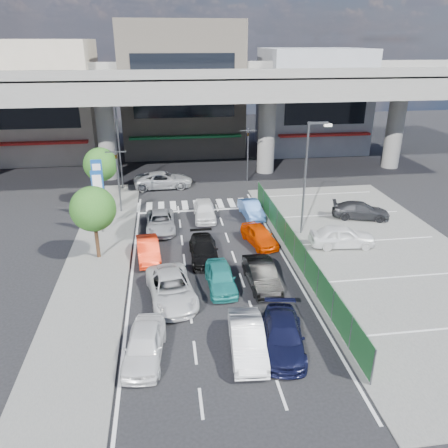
{
  "coord_description": "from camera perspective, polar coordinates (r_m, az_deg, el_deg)",
  "views": [
    {
      "loc": [
        -2.48,
        -21.8,
        12.96
      ],
      "look_at": [
        1.18,
        4.59,
        1.67
      ],
      "focal_mm": 35.0,
      "sensor_mm": 36.0,
      "label": 1
    }
  ],
  "objects": [
    {
      "name": "building_center",
      "position": [
        55.1,
        -5.52,
        17.18
      ],
      "size": [
        14.0,
        10.9,
        15.0
      ],
      "color": "gray",
      "rests_on": "ground"
    },
    {
      "name": "crossing_wagon_silver",
      "position": [
        41.69,
        -7.94,
        5.73
      ],
      "size": [
        5.5,
        2.63,
        1.51
      ],
      "primitive_type": "imported",
      "rotation": [
        0.0,
        0.0,
        1.59
      ],
      "color": "#A7AAAE",
      "rests_on": "ground"
    },
    {
      "name": "parked_sedan_white",
      "position": [
        30.32,
        15.18,
        -1.53
      ],
      "size": [
        4.48,
        2.13,
        1.48
      ],
      "primitive_type": "imported",
      "rotation": [
        0.0,
        0.0,
        1.48
      ],
      "color": "white",
      "rests_on": "parking_lot"
    },
    {
      "name": "signboard_far",
      "position": [
        34.64,
        -16.13,
        5.45
      ],
      "size": [
        0.8,
        0.14,
        4.7
      ],
      "color": "#595B60",
      "rests_on": "ground"
    },
    {
      "name": "traffic_light_left",
      "position": [
        35.18,
        -13.81,
        7.44
      ],
      "size": [
        1.6,
        1.24,
        5.2
      ],
      "color": "#595B60",
      "rests_on": "ground"
    },
    {
      "name": "sidewalk_left",
      "position": [
        29.2,
        -15.99,
        -4.22
      ],
      "size": [
        4.0,
        30.0,
        0.12
      ],
      "primitive_type": "cube",
      "color": "#5A5A57",
      "rests_on": "ground"
    },
    {
      "name": "sedan_white_mid_left",
      "position": [
        23.75,
        -6.9,
        -8.33
      ],
      "size": [
        2.94,
        5.23,
        1.38
      ],
      "primitive_type": "imported",
      "rotation": [
        0.0,
        0.0,
        0.14
      ],
      "color": "silver",
      "rests_on": "ground"
    },
    {
      "name": "taxi_orange_right",
      "position": [
        29.83,
        4.63,
        -1.49
      ],
      "size": [
        2.34,
        4.03,
        1.29
      ],
      "primitive_type": "imported",
      "rotation": [
        0.0,
        0.0,
        0.23
      ],
      "color": "#DB3900",
      "rests_on": "ground"
    },
    {
      "name": "building_east",
      "position": [
        57.28,
        11.41,
        15.56
      ],
      "size": [
        12.0,
        10.9,
        12.0
      ],
      "color": "gray",
      "rests_on": "ground"
    },
    {
      "name": "traffic_cone",
      "position": [
        31.24,
        7.79,
        -0.95
      ],
      "size": [
        0.4,
        0.4,
        0.69
      ],
      "primitive_type": "cone",
      "rotation": [
        0.0,
        0.0,
        0.12
      ],
      "color": "#EA500D",
      "rests_on": "parking_lot"
    },
    {
      "name": "traffic_light_right",
      "position": [
        42.54,
        3.15,
        10.69
      ],
      "size": [
        1.6,
        1.24,
        5.2
      ],
      "color": "#595B60",
      "rests_on": "ground"
    },
    {
      "name": "ground",
      "position": [
        25.49,
        -1.22,
        -7.61
      ],
      "size": [
        120.0,
        120.0,
        0.0
      ],
      "primitive_type": "plane",
      "color": "black",
      "rests_on": "ground"
    },
    {
      "name": "van_white_back_left",
      "position": [
        20.02,
        -10.38,
        -15.28
      ],
      "size": [
        2.07,
        4.21,
        1.38
      ],
      "primitive_type": "imported",
      "rotation": [
        0.0,
        0.0,
        -0.11
      ],
      "color": "white",
      "rests_on": "ground"
    },
    {
      "name": "street_lamp_right",
      "position": [
        30.55,
        10.92,
        7.0
      ],
      "size": [
        1.65,
        0.22,
        8.0
      ],
      "color": "#595B60",
      "rests_on": "ground"
    },
    {
      "name": "street_lamp_left",
      "position": [
        40.82,
        -13.38,
        10.79
      ],
      "size": [
        1.65,
        0.22,
        8.0
      ],
      "color": "#595B60",
      "rests_on": "ground"
    },
    {
      "name": "parked_sedan_dgrey",
      "position": [
        35.59,
        17.43,
        1.71
      ],
      "size": [
        4.69,
        3.02,
        1.26
      ],
      "primitive_type": "imported",
      "rotation": [
        0.0,
        0.0,
        1.26
      ],
      "color": "#292A2D",
      "rests_on": "parking_lot"
    },
    {
      "name": "building_west",
      "position": [
        55.82,
        -22.63,
        14.64
      ],
      "size": [
        12.0,
        10.9,
        13.0
      ],
      "color": "#A29783",
      "rests_on": "ground"
    },
    {
      "name": "taxi_teal_mid",
      "position": [
        24.64,
        -0.43,
        -7.01
      ],
      "size": [
        1.61,
        3.86,
        1.3
      ],
      "primitive_type": "imported",
      "rotation": [
        0.0,
        0.0,
        0.02
      ],
      "color": "teal",
      "rests_on": "ground"
    },
    {
      "name": "signboard_near",
      "position": [
        31.75,
        -16.07,
        3.89
      ],
      "size": [
        0.8,
        0.14,
        4.7
      ],
      "color": "#595B60",
      "rests_on": "ground"
    },
    {
      "name": "minivan_navy_back",
      "position": [
        20.48,
        7.73,
        -14.26
      ],
      "size": [
        2.56,
        4.69,
        1.29
      ],
      "primitive_type": "imported",
      "rotation": [
        0.0,
        0.0,
        -0.18
      ],
      "color": "black",
      "rests_on": "ground"
    },
    {
      "name": "hatch_white_back_mid",
      "position": [
        20.06,
        3.06,
        -14.78
      ],
      "size": [
        1.76,
        4.28,
        1.38
      ],
      "primitive_type": "imported",
      "rotation": [
        0.0,
        0.0,
        -0.07
      ],
      "color": "white",
      "rests_on": "ground"
    },
    {
      "name": "fence_run",
      "position": [
        26.94,
        9.8,
        -3.99
      ],
      "size": [
        0.16,
        22.0,
        1.8
      ],
      "primitive_type": null,
      "color": "#1B4F25",
      "rests_on": "ground"
    },
    {
      "name": "expressway",
      "position": [
        44.07,
        -4.86,
        17.43
      ],
      "size": [
        64.0,
        14.0,
        10.75
      ],
      "color": "slate",
      "rests_on": "ground"
    },
    {
      "name": "wagon_silver_front_left",
      "position": [
        32.31,
        -8.3,
        0.27
      ],
      "size": [
        2.14,
        4.52,
        1.25
      ],
      "primitive_type": "imported",
      "rotation": [
        0.0,
        0.0,
        0.02
      ],
      "color": "#939599",
      "rests_on": "ground"
    },
    {
      "name": "parking_lot",
      "position": [
        30.26,
        19.51,
        -3.76
      ],
      "size": [
        12.0,
        28.0,
        0.06
      ],
      "primitive_type": "cube",
      "color": "#5A5A57",
      "rests_on": "ground"
    },
    {
      "name": "sedan_black_mid",
      "position": [
        27.79,
        -2.66,
        -3.41
      ],
      "size": [
        1.75,
        4.29,
        1.25
      ],
      "primitive_type": "imported",
      "rotation": [
        0.0,
        0.0,
        -0.0
      ],
      "color": "black",
      "rests_on": "ground"
    },
    {
      "name": "sedan_white_front_mid",
      "position": [
        33.99,
        -2.56,
        1.79
      ],
      "size": [
        1.76,
        4.1,
        1.38
      ],
      "primitive_type": "imported",
      "rotation": [
        0.0,
        0.0,
        -0.03
      ],
      "color": "white",
      "rests_on": "ground"
    },
    {
      "name": "tree_near",
      "position": [
        27.89,
        -16.73,
        1.88
      ],
      "size": [
        2.8,
        2.8,
        4.8
      ],
      "color": "#382314",
      "rests_on": "ground"
    },
    {
      "name": "tree_far",
      "position": [
        37.92,
        -15.83,
        7.47
      ],
      "size": [
        2.8,
        2.8,
        4.8
      ],
      "color": "#382314",
      "rests_on": "ground"
    },
    {
      "name": "kei_truck_front_right",
      "position": [
        34.5,
        3.55,
        1.96
      ],
      "size": [
        1.63,
        3.85,
        1.24
      ],
      "primitive_type": "imported",
      "rotation": [
        0.0,
        0.0,
        0.09
      ],
      "color": "#4574C0",
      "rests_on": "ground"
    },
    {
      "name": "taxi_orange_left",
      "position": [
        28.21,
        -9.89,
        -3.31
      ],
      "size": [
        1.71,
        3.96,
        1.27
      ],
      "primitive_type": "imported",
      "rotation": [
        0.0,
        0.0,
        0.1
      ],
      "color": "red",
      "rests_on": "ground"
    },
    {
      "name": "hatch_black_mid_right",
      "position": [
        24.93,
        4.9,
        -6.63
      ],
      "size": [
        1.59,
        4.21,
        1.37
      ],
      "primitive_type": "imported",
      "rotation": [
        0.0,
        0.0,
        0.03
      ],
      "color": "black",
      "rests_on": "ground"
    }
  ]
}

